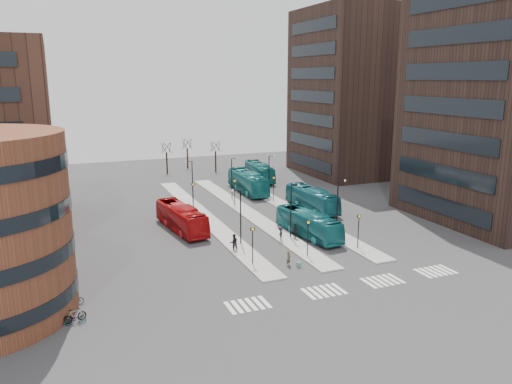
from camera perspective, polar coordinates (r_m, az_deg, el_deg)
name	(u,v)px	position (r m, az deg, el deg)	size (l,w,h in m)	color
ground	(360,309)	(41.24, 11.84, -12.93)	(160.00, 160.00, 0.00)	#2E2E31
island_left	(205,217)	(65.39, -5.90, -2.84)	(2.50, 45.00, 0.15)	#969690
island_mid	(248,212)	(67.22, -0.98, -2.33)	(2.50, 45.00, 0.15)	#969690
island_right	(288,208)	(69.52, 3.64, -1.84)	(2.50, 45.00, 0.15)	#969690
suitcase	(299,265)	(48.58, 4.89, -8.28)	(0.39, 0.31, 0.49)	navy
red_bus	(181,218)	(59.98, -8.54, -2.92)	(2.59, 11.06, 3.08)	#B20D10
teal_bus_a	(308,224)	(57.41, 6.01, -3.66)	(2.45, 10.49, 2.92)	#15646A
teal_bus_b	(248,182)	(78.83, -0.95, 1.15)	(2.79, 11.93, 3.32)	#166E6F
teal_bus_c	(312,199)	(68.92, 6.40, -0.79)	(2.53, 10.83, 3.02)	#155E6A
teal_bus_d	(259,172)	(88.11, 0.39, 2.33)	(2.59, 11.06, 3.08)	#146568
traveller	(289,258)	(48.66, 3.75, -7.57)	(0.56, 0.37, 1.53)	#4D472E
commuter_a	(234,243)	(52.49, -2.55, -5.80)	(0.92, 0.71, 1.89)	black
commuter_b	(295,232)	(56.33, 4.51, -4.53)	(1.07, 0.45, 1.83)	black
commuter_c	(280,234)	(55.56, 2.80, -4.81)	(1.12, 0.64, 1.73)	black
bicycle_near	(75,319)	(40.26, -20.00, -13.50)	(0.54, 1.56, 0.82)	gray
bicycle_mid	(74,316)	(40.52, -20.04, -13.12)	(0.51, 1.79, 1.08)	gray
bicycle_far	(73,300)	(43.43, -20.21, -11.46)	(0.60, 1.71, 0.90)	gray
crosswalk_stripes	(352,286)	(45.14, 10.87, -10.52)	(22.35, 2.40, 0.01)	silver
tower_near	(512,100)	(70.73, 27.19, 9.29)	(20.12, 20.00, 30.00)	black
tower_far	(359,93)	(96.55, 11.66, 11.05)	(20.12, 20.00, 30.00)	black
sign_poles	(265,208)	(60.20, 1.05, -1.86)	(12.45, 22.12, 3.65)	black
lamp_posts	(257,190)	(64.79, 0.17, 0.28)	(14.04, 20.24, 6.12)	black
bare_trees	(190,157)	(97.38, -7.55, 3.95)	(10.97, 8.14, 5.90)	black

